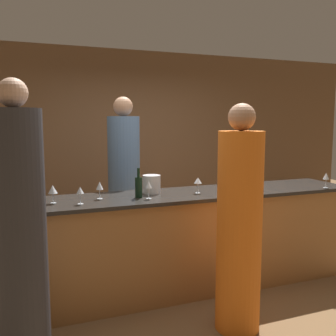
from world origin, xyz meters
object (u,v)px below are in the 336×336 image
guest_0 (20,238)px  wine_bottle_0 (139,187)px  bartender (124,189)px  ice_bucket (152,184)px  guest_1 (239,227)px

guest_0 → wine_bottle_0: size_ratio=7.14×
bartender → guest_0: size_ratio=1.00×
bartender → ice_bucket: size_ratio=11.04×
bartender → ice_bucket: 0.75m
guest_0 → guest_1: (1.67, -0.09, -0.07)m
guest_0 → guest_1: 1.67m
guest_0 → ice_bucket: guest_0 is taller
guest_1 → wine_bottle_0: (-0.62, 0.80, 0.25)m
guest_0 → wine_bottle_0: guest_0 is taller
guest_0 → ice_bucket: bearing=35.6°
guest_0 → guest_1: bearing=-3.0°
bartender → guest_1: size_ratio=1.07×
bartender → guest_0: same height
ice_bucket → wine_bottle_0: bearing=-137.7°
bartender → wine_bottle_0: bearing=84.8°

